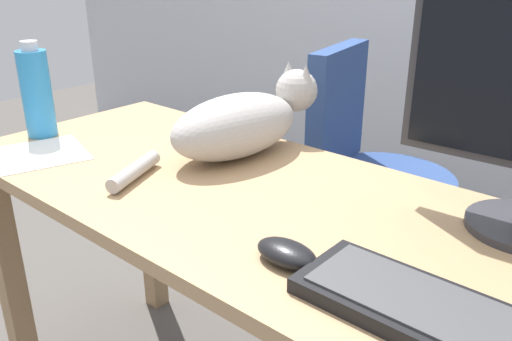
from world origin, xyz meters
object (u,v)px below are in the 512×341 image
Objects in this scene: computer_mouse at (287,253)px; keyboard at (454,323)px; water_bottle at (37,93)px; office_chair at (369,207)px; cat at (243,121)px.

keyboard is at bearing 2.62° from computer_mouse.
computer_mouse is 0.90m from water_bottle.
water_bottle reaches higher than office_chair.
computer_mouse is at bearing -69.59° from office_chair.
keyboard is at bearing -25.46° from cat.
cat is at bearing 140.14° from computer_mouse.
water_bottle is at bearing 177.00° from keyboard.
water_bottle is (-0.50, -0.25, 0.04)m from cat.
cat is at bearing -96.14° from office_chair.
office_chair is at bearing 55.53° from water_bottle.
cat is 0.56m from water_bottle.
keyboard is 0.72× the size of cat.
office_chair is 1.02m from computer_mouse.
office_chair is 1.09m from water_bottle.
computer_mouse is (-0.27, -0.01, 0.00)m from keyboard.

